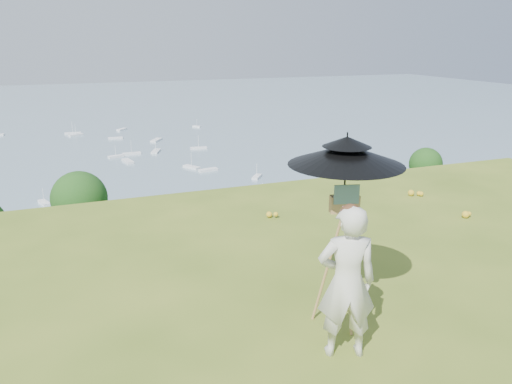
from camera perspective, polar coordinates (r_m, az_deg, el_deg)
name	(u,v)px	position (r m, az deg, el deg)	size (l,w,h in m)	color
shoreline_tier	(114,285)	(87.50, -15.91, -10.16)	(170.00, 28.00, 8.00)	slate
bay_water	(78,123)	(245.99, -19.65, 7.47)	(700.00, 700.00, 0.00)	slate
slope_trees	(141,270)	(42.45, -13.02, -8.66)	(110.00, 50.00, 6.00)	#174916
harbor_town	(111,249)	(84.79, -16.27, -6.24)	(110.00, 22.00, 5.00)	silver
moored_boats	(45,162)	(168.40, -23.02, 3.14)	(140.00, 140.00, 0.70)	white
painter	(347,282)	(5.17, 10.32, -10.11)	(0.60, 0.39, 1.64)	beige
field_easel	(342,255)	(5.71, 9.76, -7.14)	(0.64, 0.64, 1.68)	#AF9049
sun_umbrella	(345,171)	(5.42, 10.18, 2.35)	(1.25, 1.25, 0.85)	black
painter_cap	(351,209)	(4.87, 10.80, -1.95)	(0.20, 0.23, 0.10)	#C66C77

